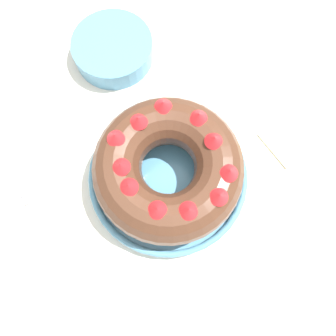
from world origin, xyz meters
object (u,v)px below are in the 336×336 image
(fork, at_px, (37,216))
(bundt_cake, at_px, (168,168))
(serving_dish, at_px, (168,176))
(cake_knife, at_px, (58,225))
(side_bowl, at_px, (113,49))
(napkin, at_px, (295,134))
(serving_knife, at_px, (30,237))

(fork, bearing_deg, bundt_cake, -10.55)
(serving_dish, relative_size, cake_knife, 1.66)
(cake_knife, bearing_deg, bundt_cake, -0.40)
(side_bowl, bearing_deg, bundt_cake, -93.41)
(serving_dish, distance_m, napkin, 0.27)
(napkin, bearing_deg, bundt_cake, 173.26)
(bundt_cake, relative_size, serving_knife, 1.19)
(serving_dish, relative_size, fork, 1.46)
(bundt_cake, bearing_deg, side_bowl, 86.59)
(serving_dish, bearing_deg, bundt_cake, -1.52)
(serving_knife, relative_size, napkin, 1.74)
(napkin, bearing_deg, fork, 171.96)
(cake_knife, bearing_deg, fork, 134.96)
(bundt_cake, relative_size, side_bowl, 1.56)
(bundt_cake, xyz_separation_m, napkin, (0.27, -0.03, -0.07))
(fork, distance_m, cake_knife, 0.04)
(serving_dish, relative_size, serving_knife, 1.35)
(serving_knife, bearing_deg, bundt_cake, -7.41)
(fork, relative_size, side_bowl, 1.21)
(cake_knife, bearing_deg, serving_knife, -179.49)
(bundt_cake, bearing_deg, cake_knife, 177.59)
(bundt_cake, bearing_deg, serving_dish, 178.48)
(serving_dish, xyz_separation_m, cake_knife, (-0.22, 0.01, -0.01))
(bundt_cake, height_order, serving_knife, bundt_cake)
(cake_knife, bearing_deg, napkin, -2.79)
(serving_dish, height_order, side_bowl, side_bowl)
(serving_knife, xyz_separation_m, cake_knife, (0.05, -0.00, -0.00))
(side_bowl, relative_size, napkin, 1.33)
(serving_knife, distance_m, cake_knife, 0.05)
(napkin, bearing_deg, side_bowl, 127.41)
(serving_dish, distance_m, bundt_cake, 0.06)
(fork, distance_m, serving_knife, 0.04)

